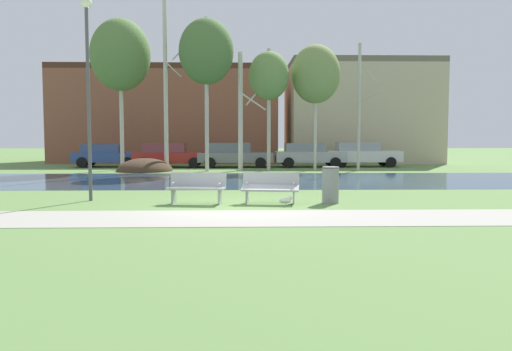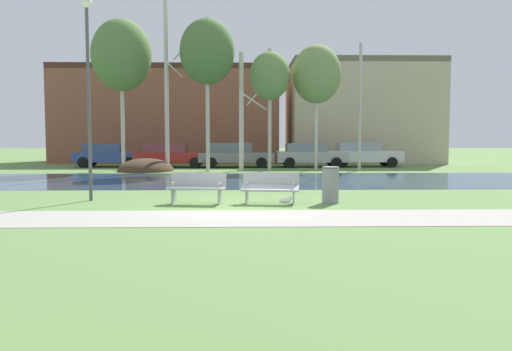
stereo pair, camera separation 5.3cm
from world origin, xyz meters
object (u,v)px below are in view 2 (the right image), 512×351
object	(u,v)px
bench_left	(197,187)
trash_bin	(330,184)
parked_sedan_second_red	(170,155)
parked_hatch_third_grey	(235,154)
seagull	(286,200)
parked_van_nearest_blue	(108,155)
parked_wagon_fourth_silver	(310,154)
bench_right	(270,187)
parked_suv_fifth_white	(363,154)
streetlamp	(88,68)

from	to	relation	value
bench_left	trash_bin	bearing A→B (deg)	0.98
parked_sedan_second_red	parked_hatch_third_grey	size ratio (longest dim) A/B	0.98
seagull	parked_van_nearest_blue	size ratio (longest dim) A/B	0.10
seagull	parked_wagon_fourth_silver	size ratio (longest dim) A/B	0.09
seagull	parked_sedan_second_red	size ratio (longest dim) A/B	0.09
parked_sedan_second_red	parked_wagon_fourth_silver	distance (m)	8.57
parked_van_nearest_blue	parked_wagon_fourth_silver	distance (m)	12.48
trash_bin	parked_van_nearest_blue	bearing A→B (deg)	121.36
bench_left	trash_bin	xyz separation A→B (m)	(3.76, 0.06, 0.06)
bench_right	parked_suv_fifth_white	size ratio (longest dim) A/B	0.36
seagull	bench_right	bearing A→B (deg)	139.40
bench_right	parked_suv_fifth_white	xyz separation A→B (m)	(6.63, 17.71, 0.33)
streetlamp	parked_suv_fifth_white	bearing A→B (deg)	54.87
parked_wagon_fourth_silver	bench_right	bearing A→B (deg)	-100.67
parked_van_nearest_blue	parked_sedan_second_red	xyz separation A→B (m)	(3.90, -0.37, 0.03)
parked_van_nearest_blue	parked_wagon_fourth_silver	world-z (taller)	parked_wagon_fourth_silver
parked_van_nearest_blue	parked_suv_fifth_white	xyz separation A→B (m)	(15.80, -0.19, 0.05)
parked_hatch_third_grey	seagull	bearing A→B (deg)	-84.46
parked_van_nearest_blue	parked_wagon_fourth_silver	bearing A→B (deg)	-1.75
parked_hatch_third_grey	trash_bin	bearing A→B (deg)	-80.13
bench_left	parked_sedan_second_red	distance (m)	17.83
bench_left	seagull	size ratio (longest dim) A/B	4.18
parked_van_nearest_blue	parked_sedan_second_red	size ratio (longest dim) A/B	0.92
parked_van_nearest_blue	parked_hatch_third_grey	size ratio (longest dim) A/B	0.91
parked_van_nearest_blue	parked_suv_fifth_white	distance (m)	15.80
bench_right	parked_hatch_third_grey	bearing A→B (deg)	94.33
parked_hatch_third_grey	parked_suv_fifth_white	size ratio (longest dim) A/B	0.99
streetlamp	parked_hatch_third_grey	bearing A→B (deg)	76.68
bench_right	bench_left	bearing A→B (deg)	180.00
streetlamp	parked_wagon_fourth_silver	size ratio (longest dim) A/B	1.38
trash_bin	parked_hatch_third_grey	size ratio (longest dim) A/B	0.23
parked_van_nearest_blue	parked_wagon_fourth_silver	size ratio (longest dim) A/B	0.96
bench_right	seagull	size ratio (longest dim) A/B	4.18
parked_sedan_second_red	parked_suv_fifth_white	world-z (taller)	parked_suv_fifth_white
bench_right	parked_van_nearest_blue	bearing A→B (deg)	117.12
parked_van_nearest_blue	streetlamp	bearing A→B (deg)	-77.10
trash_bin	parked_sedan_second_red	world-z (taller)	parked_sedan_second_red
bench_left	seagull	xyz separation A→B (m)	(2.46, -0.35, -0.34)
parked_hatch_third_grey	bench_left	bearing A→B (deg)	-92.43
bench_right	parked_hatch_third_grey	size ratio (longest dim) A/B	0.37
streetlamp	parked_suv_fifth_white	world-z (taller)	streetlamp
bench_left	parked_wagon_fourth_silver	world-z (taller)	parked_wagon_fourth_silver
trash_bin	parked_sedan_second_red	size ratio (longest dim) A/B	0.23
trash_bin	parked_suv_fifth_white	size ratio (longest dim) A/B	0.23
trash_bin	streetlamp	world-z (taller)	streetlamp
streetlamp	parked_hatch_third_grey	distance (m)	17.36
streetlamp	parked_sedan_second_red	distance (m)	17.00
seagull	parked_sedan_second_red	distance (m)	18.77
parked_suv_fifth_white	parked_wagon_fourth_silver	bearing A→B (deg)	-176.67
parked_sedan_second_red	seagull	bearing A→B (deg)	-72.39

